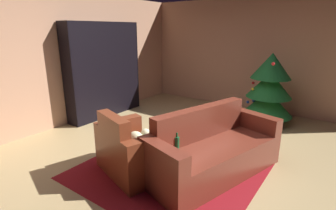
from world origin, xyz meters
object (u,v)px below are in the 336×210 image
coffee_table (172,145)px  bookshelf_unit (109,70)px  decorated_tree (269,88)px  armchair_red (131,152)px  couch_red (213,152)px  bottle_on_table (177,143)px  book_stack_on_table (173,137)px

coffee_table → bookshelf_unit: bearing=153.5°
bookshelf_unit → decorated_tree: (3.15, 1.47, -0.27)m
armchair_red → couch_red: size_ratio=0.55×
couch_red → bottle_on_table: size_ratio=9.19×
armchair_red → couch_red: 1.12m
book_stack_on_table → armchair_red: bearing=-137.8°
bookshelf_unit → coffee_table: (2.65, -1.32, -0.63)m
bookshelf_unit → book_stack_on_table: bearing=-26.0°
armchair_red → decorated_tree: size_ratio=0.79×
coffee_table → decorated_tree: decorated_tree is taller
armchair_red → coffee_table: 0.57m
armchair_red → coffee_table: (0.43, 0.35, 0.09)m
bookshelf_unit → armchair_red: size_ratio=1.78×
bottle_on_table → coffee_table: bearing=141.0°
bookshelf_unit → bottle_on_table: bearing=-27.3°
couch_red → coffee_table: (-0.48, -0.30, 0.09)m
armchair_red → couch_red: bearing=35.6°
bookshelf_unit → coffee_table: size_ratio=2.65×
bookshelf_unit → bottle_on_table: (2.81, -1.46, -0.50)m
bookshelf_unit → bottle_on_table: 3.21m
coffee_table → bottle_on_table: bearing=-39.0°
armchair_red → coffee_table: armchair_red is taller
armchair_red → couch_red: (0.91, 0.65, -0.00)m
bookshelf_unit → couch_red: bookshelf_unit is taller
bookshelf_unit → book_stack_on_table: (2.64, -1.29, -0.52)m
book_stack_on_table → coffee_table: bearing=-74.1°
coffee_table → bottle_on_table: 0.25m
coffee_table → bottle_on_table: (0.17, -0.14, 0.13)m
book_stack_on_table → bottle_on_table: 0.24m
armchair_red → book_stack_on_table: 0.60m
couch_red → decorated_tree: size_ratio=1.44×
book_stack_on_table → decorated_tree: bearing=79.4°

